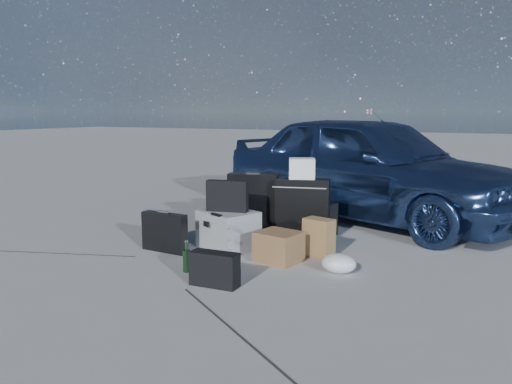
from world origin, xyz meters
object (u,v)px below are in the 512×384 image
suitcase_right (302,210)px  duffel_bag (303,217)px  suitcase_left (253,205)px  green_bottle (187,257)px  briefcase (165,232)px  pelican_case (228,230)px  car (368,166)px  cardboard_box (279,247)px

suitcase_right → duffel_bag: bearing=96.6°
suitcase_left → green_bottle: (0.05, -1.33, -0.21)m
briefcase → green_bottle: 0.69m
pelican_case → suitcase_right: (0.55, 0.58, 0.14)m
suitcase_left → briefcase: bearing=-137.3°
suitcase_left → suitcase_right: 0.56m
briefcase → suitcase_right: (1.05, 0.93, 0.14)m
suitcase_right → duffel_bag: size_ratio=0.92×
car → green_bottle: (-0.84, -2.75, -0.53)m
duffel_bag → suitcase_left: bearing=-128.5°
suitcase_right → duffel_bag: 0.40m
pelican_case → briefcase: size_ratio=1.07×
pelican_case → duffel_bag: 1.02m
suitcase_right → cardboard_box: 0.78m
briefcase → duffel_bag: briefcase is taller
suitcase_left → duffel_bag: 0.59m
duffel_bag → green_bottle: duffel_bag is taller
duffel_bag → briefcase: bearing=-115.5°
pelican_case → suitcase_left: bearing=113.6°
cardboard_box → green_bottle: 0.83m
green_bottle → suitcase_right: bearing=69.4°
briefcase → green_bottle: (0.54, -0.43, -0.06)m
briefcase → suitcase_left: bearing=64.9°
duffel_bag → cardboard_box: size_ratio=1.95×
briefcase → duffel_bag: bearing=57.8°
pelican_case → suitcase_right: suitcase_right is taller
pelican_case → cardboard_box: 0.64m
suitcase_left → suitcase_right: (0.56, 0.02, -0.01)m
car → green_bottle: bearing=-176.0°
duffel_bag → green_bottle: bearing=-92.3°
pelican_case → suitcase_left: 0.57m
cardboard_box → green_bottle: (-0.58, -0.60, -0.01)m
duffel_bag → green_bottle: 1.75m
suitcase_right → duffel_bag: (-0.13, 0.35, -0.15)m
suitcase_left → green_bottle: suitcase_left is taller
suitcase_left → cardboard_box: size_ratio=1.87×
pelican_case → briefcase: pelican_case is taller
car → briefcase: (-1.38, -2.32, -0.47)m
suitcase_left → cardboard_box: bearing=-68.4°
pelican_case → green_bottle: 0.78m
briefcase → suitcase_right: suitcase_right is taller
car → suitcase_right: bearing=-172.3°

